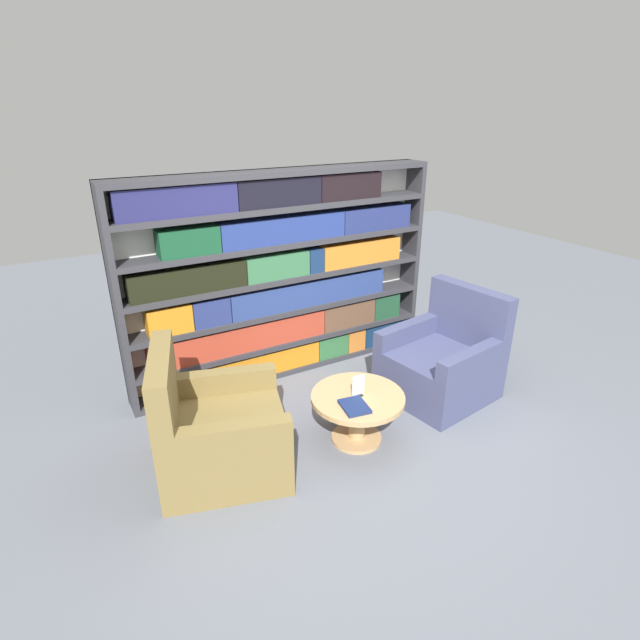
% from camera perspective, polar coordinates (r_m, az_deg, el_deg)
% --- Properties ---
extents(ground_plane, '(14.00, 14.00, 0.00)m').
position_cam_1_polar(ground_plane, '(4.07, 5.81, -14.35)').
color(ground_plane, slate).
extents(bookshelf, '(3.06, 0.30, 1.97)m').
position_cam_1_polar(bookshelf, '(4.76, -4.39, 4.71)').
color(bookshelf, silver).
rests_on(bookshelf, ground_plane).
extents(armchair_left, '(1.08, 1.05, 0.98)m').
position_cam_1_polar(armchair_left, '(3.76, -11.77, -12.47)').
color(armchair_left, olive).
rests_on(armchair_left, ground_plane).
extents(armchair_right, '(0.99, 0.96, 0.98)m').
position_cam_1_polar(armchair_right, '(4.72, 13.85, -4.72)').
color(armchair_right, '#42476B').
rests_on(armchair_right, ground_plane).
extents(coffee_table, '(0.73, 0.73, 0.41)m').
position_cam_1_polar(coffee_table, '(3.99, 4.30, -10.00)').
color(coffee_table, tan).
rests_on(coffee_table, ground_plane).
extents(table_sign, '(0.11, 0.06, 0.17)m').
position_cam_1_polar(table_sign, '(3.88, 4.38, -7.66)').
color(table_sign, black).
rests_on(table_sign, coffee_table).
extents(stray_book, '(0.22, 0.26, 0.02)m').
position_cam_1_polar(stray_book, '(3.77, 3.96, -9.82)').
color(stray_book, navy).
rests_on(stray_book, coffee_table).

